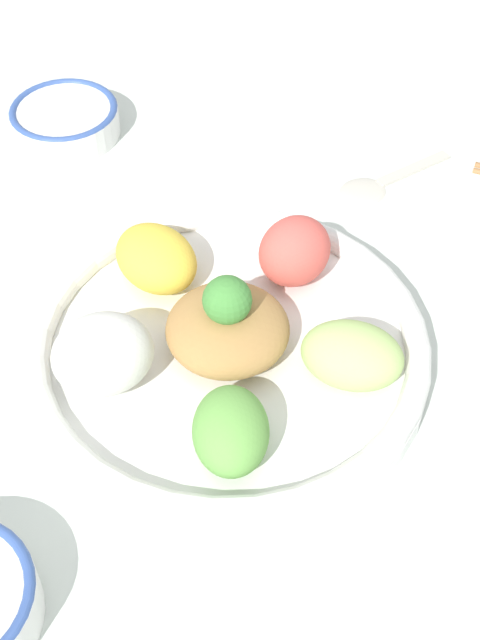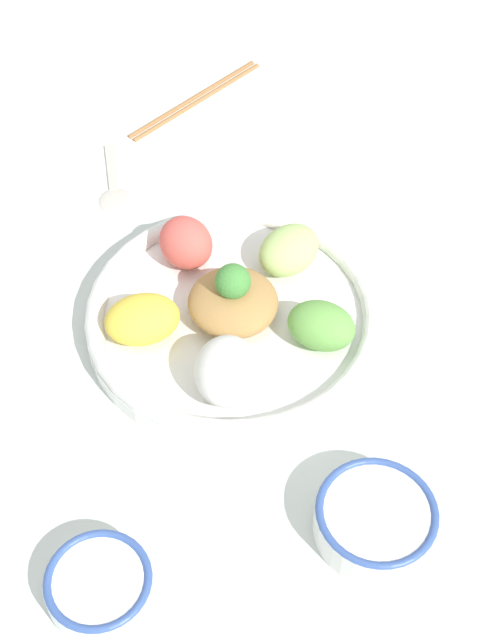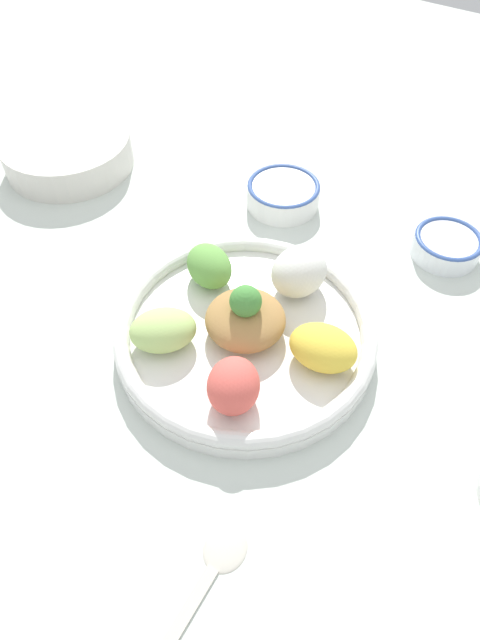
{
  "view_description": "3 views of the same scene",
  "coord_description": "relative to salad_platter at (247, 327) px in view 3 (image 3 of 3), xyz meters",
  "views": [
    {
      "loc": [
        0.26,
        0.42,
        0.56
      ],
      "look_at": [
        0.03,
        0.03,
        0.07
      ],
      "focal_mm": 50.0,
      "sensor_mm": 36.0,
      "label": 1
    },
    {
      "loc": [
        0.65,
        -0.05,
        0.76
      ],
      "look_at": [
        0.08,
        0.02,
        0.06
      ],
      "focal_mm": 50.0,
      "sensor_mm": 36.0,
      "label": 2
    },
    {
      "loc": [
        -0.31,
        -0.2,
        0.53
      ],
      "look_at": [
        0.0,
        0.0,
        0.09
      ],
      "focal_mm": 30.0,
      "sensor_mm": 36.0,
      "label": 3
    }
  ],
  "objects": [
    {
      "name": "side_serving_bowl",
      "position": [
        0.15,
        0.45,
        0.0
      ],
      "size": [
        0.21,
        0.21,
        0.05
      ],
      "color": "silver",
      "rests_on": "ground_plane"
    },
    {
      "name": "rice_bowl_blue",
      "position": [
        0.26,
        0.1,
        -0.0
      ],
      "size": [
        0.11,
        0.11,
        0.04
      ],
      "color": "white",
      "rests_on": "ground_plane"
    },
    {
      "name": "salad_platter",
      "position": [
        0.0,
        0.0,
        0.0
      ],
      "size": [
        0.32,
        0.32,
        0.09
      ],
      "color": "white",
      "rests_on": "ground_plane"
    },
    {
      "name": "sauce_bowl_red",
      "position": [
        0.29,
        -0.15,
        -0.01
      ],
      "size": [
        0.09,
        0.09,
        0.03
      ],
      "color": "white",
      "rests_on": "ground_plane"
    },
    {
      "name": "ground_plane",
      "position": [
        -0.04,
        -0.02,
        -0.03
      ],
      "size": [
        2.4,
        2.4,
        0.0
      ],
      "primitive_type": "plane",
      "color": "silver"
    },
    {
      "name": "serving_spoon_main",
      "position": [
        -0.24,
        -0.12,
        -0.02
      ],
      "size": [
        0.13,
        0.04,
        0.01
      ],
      "rotation": [
        0.0,
        0.0,
        3.18
      ],
      "color": "beige",
      "rests_on": "ground_plane"
    }
  ]
}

